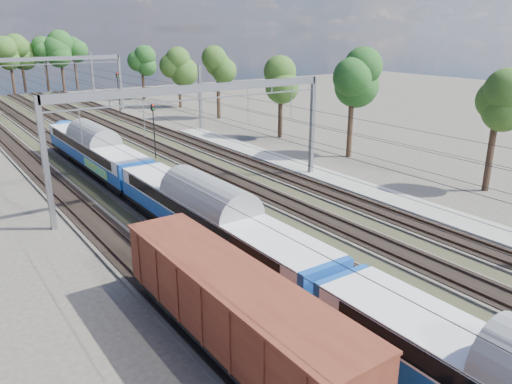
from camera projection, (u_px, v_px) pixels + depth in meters
track_bed at (132, 159)px, 51.89m from camera, size 21.00×130.00×0.34m
platform at (399, 201)px, 38.95m from camera, size 3.00×70.00×0.30m
catenary at (104, 90)px, 56.10m from camera, size 25.65×130.00×9.00m
tree_belt at (73, 57)px, 88.46m from camera, size 39.91×99.65×12.08m
emu_train at (213, 212)px, 29.53m from camera, size 3.06×64.79×4.48m
freight_boxcar at (232, 308)px, 20.05m from camera, size 2.97×14.35×3.70m
worker at (43, 99)px, 90.12m from camera, size 0.53×0.75×1.96m
signal_near at (154, 124)px, 51.33m from camera, size 0.41×0.38×5.73m
signal_far at (118, 88)px, 78.20m from camera, size 0.42×0.38×6.53m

